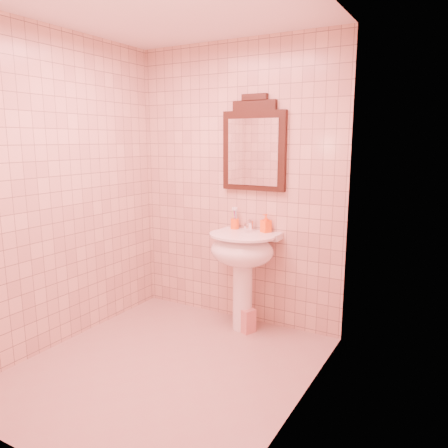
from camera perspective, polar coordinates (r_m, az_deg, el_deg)
The scene contains 8 objects.
floor at distance 3.42m, azimuth -7.53°, elevation -18.06°, with size 2.20×2.20×0.00m, color tan.
back_wall at distance 3.94m, azimuth 1.70°, elevation 5.06°, with size 2.00×0.02×2.50m, color beige.
pedestal_sink at distance 3.77m, azimuth 2.42°, elevation -4.32°, with size 0.58×0.58×0.86m.
faucet at distance 3.83m, azimuth 3.38°, elevation -0.11°, with size 0.04×0.16×0.11m.
mirror at distance 3.82m, azimuth 3.93°, elevation 10.05°, with size 0.58×0.06×0.82m.
toothbrush_cup at distance 3.93m, azimuth 1.41°, elevation 0.06°, with size 0.07×0.07×0.17m.
soap_dispenser at distance 3.79m, azimuth 5.49°, elevation 0.10°, with size 0.07×0.07×0.16m, color #FF5A15.
towel at distance 3.92m, azimuth 2.76°, elevation -12.33°, with size 0.17×0.11×0.21m, color #D37C83.
Camera 1 is at (1.83, -2.37, 1.65)m, focal length 35.00 mm.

